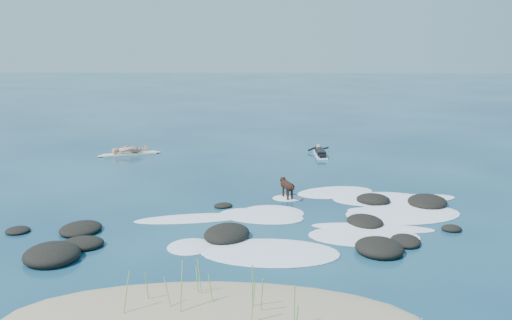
{
  "coord_description": "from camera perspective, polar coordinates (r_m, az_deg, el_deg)",
  "views": [
    {
      "loc": [
        1.25,
        -18.75,
        5.75
      ],
      "look_at": [
        0.52,
        4.0,
        0.9
      ],
      "focal_mm": 40.0,
      "sensor_mm": 36.0,
      "label": 1
    }
  ],
  "objects": [
    {
      "name": "breaking_foam",
      "position": [
        19.13,
        8.33,
        -5.57
      ],
      "size": [
        11.43,
        8.78,
        0.12
      ],
      "color": "white",
      "rests_on": "ground"
    },
    {
      "name": "reef_rocks",
      "position": [
        17.3,
        0.38,
        -7.01
      ],
      "size": [
        14.57,
        7.42,
        0.54
      ],
      "color": "black",
      "rests_on": "ground"
    },
    {
      "name": "paddling_surfer_rig",
      "position": [
        28.77,
        6.44,
        0.72
      ],
      "size": [
        1.1,
        2.45,
        0.43
      ],
      "rotation": [
        0.0,
        0.0,
        1.62
      ],
      "color": "white",
      "rests_on": "ground"
    },
    {
      "name": "dog",
      "position": [
        20.85,
        3.11,
        -2.56
      ],
      "size": [
        0.6,
        1.15,
        0.76
      ],
      "rotation": [
        0.0,
        0.0,
        1.96
      ],
      "color": "black",
      "rests_on": "ground"
    },
    {
      "name": "dune_grass",
      "position": [
        12.04,
        -4.11,
        -13.34
      ],
      "size": [
        3.56,
        2.0,
        1.22
      ],
      "color": "#81A851",
      "rests_on": "ground"
    },
    {
      "name": "ground",
      "position": [
        19.66,
        -1.9,
        -4.99
      ],
      "size": [
        160.0,
        160.0,
        0.0
      ],
      "primitive_type": "plane",
      "color": "#0A2642",
      "rests_on": "ground"
    },
    {
      "name": "standing_surfer_rig",
      "position": [
        29.36,
        -12.58,
        1.86
      ],
      "size": [
        3.04,
        1.53,
        1.81
      ],
      "rotation": [
        0.0,
        0.0,
        0.4
      ],
      "color": "#F3E1C2",
      "rests_on": "ground"
    }
  ]
}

